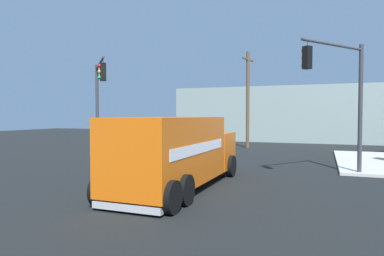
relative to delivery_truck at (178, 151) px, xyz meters
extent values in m
plane|color=black|center=(-0.64, -1.16, -1.47)|extent=(100.00, 100.00, 0.00)
cube|color=orange|center=(0.00, -0.71, 0.11)|extent=(2.44, 6.17, 2.46)
cube|color=orange|center=(0.02, 3.47, -0.27)|extent=(2.41, 1.91, 1.70)
cube|color=black|center=(0.03, 4.32, 0.07)|extent=(2.02, 0.09, 0.88)
cube|color=#B2B2B7|center=(-0.02, -3.69, -1.28)|extent=(2.31, 0.21, 0.21)
cube|color=white|center=(-1.21, -0.71, 0.23)|extent=(0.05, 5.17, 0.36)
cube|color=white|center=(1.21, -0.72, 0.23)|extent=(0.05, 5.17, 0.36)
cylinder|color=black|center=(-1.22, 3.42, -0.97)|extent=(0.29, 1.00, 1.00)
cylinder|color=black|center=(1.26, 3.41, -0.97)|extent=(0.29, 1.00, 1.00)
cylinder|color=black|center=(-1.25, -2.19, -0.97)|extent=(0.29, 1.00, 1.00)
cylinder|color=black|center=(1.23, -2.20, -0.97)|extent=(0.29, 1.00, 1.00)
cylinder|color=black|center=(-1.26, -3.24, -0.97)|extent=(0.29, 1.00, 1.00)
cylinder|color=black|center=(1.22, -3.25, -0.97)|extent=(0.29, 1.00, 1.00)
cylinder|color=#38383D|center=(6.95, 6.10, 1.73)|extent=(0.20, 0.20, 6.13)
cylinder|color=#38383D|center=(5.68, 4.39, 4.55)|extent=(2.62, 3.48, 0.12)
cylinder|color=#38383D|center=(4.63, 2.97, 4.42)|extent=(0.03, 0.03, 0.25)
cube|color=black|center=(4.63, 2.97, 3.82)|extent=(0.42, 0.42, 0.95)
sphere|color=red|center=(4.48, 3.08, 4.14)|extent=(0.20, 0.20, 0.20)
sphere|color=#EFA314|center=(4.48, 3.08, 3.83)|extent=(0.20, 0.20, 0.20)
sphere|color=#19CC4C|center=(4.48, 3.08, 3.52)|extent=(0.20, 0.20, 0.20)
cylinder|color=#38383D|center=(-8.48, 6.41, 1.61)|extent=(0.20, 0.20, 6.17)
cylinder|color=#38383D|center=(-6.98, 4.67, 4.45)|extent=(3.08, 3.54, 0.12)
cylinder|color=#38383D|center=(-5.72, 3.21, 4.32)|extent=(0.03, 0.03, 0.25)
cube|color=black|center=(-5.72, 3.21, 3.72)|extent=(0.42, 0.42, 0.95)
sphere|color=red|center=(-5.85, 3.09, 4.04)|extent=(0.20, 0.20, 0.20)
sphere|color=#EFA314|center=(-5.85, 3.09, 3.73)|extent=(0.20, 0.20, 0.20)
sphere|color=#19CC4C|center=(-5.85, 3.09, 3.42)|extent=(0.20, 0.20, 0.20)
cylinder|color=brown|center=(-1.00, 17.90, 2.77)|extent=(0.30, 0.30, 8.49)
cube|color=brown|center=(-1.00, 17.90, 6.32)|extent=(0.59, 2.17, 0.12)
cube|color=gray|center=(-0.05, 27.79, 1.54)|extent=(21.74, 6.00, 6.03)
camera|label=1|loc=(5.33, -12.28, 1.40)|focal=32.19mm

